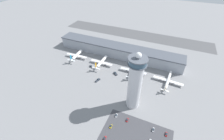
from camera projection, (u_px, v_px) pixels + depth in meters
name	position (u px, v px, depth m)	size (l,w,h in m)	color
ground_plane	(98.00, 82.00, 198.50)	(1000.00, 1000.00, 0.00)	gray
terminal_building	(118.00, 51.00, 243.12)	(203.71, 25.00, 18.77)	#A3A8B2
runway_strip	(134.00, 34.00, 313.92)	(305.56, 44.00, 0.01)	#515154
control_tower	(135.00, 83.00, 148.70)	(18.22, 18.22, 67.89)	silver
parking_lot_surface	(136.00, 137.00, 139.20)	(64.00, 40.00, 0.01)	#424247
airplane_gate_alpha	(76.00, 55.00, 240.12)	(35.88, 32.67, 14.57)	white
airplane_gate_bravo	(101.00, 62.00, 225.89)	(35.07, 35.00, 13.99)	white
airplane_gate_charlie	(133.00, 71.00, 210.36)	(37.66, 33.11, 12.53)	silver
airplane_gate_delta	(168.00, 81.00, 194.31)	(38.57, 41.49, 11.38)	white
service_truck_catering	(136.00, 73.00, 211.64)	(8.79, 4.36, 2.40)	black
service_truck_fuel	(115.00, 74.00, 210.30)	(7.63, 6.64, 2.73)	black
service_truck_baggage	(98.00, 80.00, 199.31)	(4.66, 8.15, 2.81)	black
service_truck_water	(91.00, 67.00, 223.19)	(7.59, 4.96, 2.55)	black
car_red_hatchback	(127.00, 120.00, 152.33)	(1.94, 4.44, 1.37)	black
car_grey_coupe	(105.00, 139.00, 137.03)	(1.90, 4.77, 1.43)	black
car_blue_compact	(166.00, 134.00, 140.36)	(1.77, 4.43, 1.49)	black
car_yellow_taxi	(111.00, 126.00, 146.71)	(1.85, 4.06, 1.49)	black
car_navy_sedan	(153.00, 130.00, 143.94)	(2.00, 4.49, 1.57)	black
car_black_suv	(116.00, 116.00, 156.49)	(1.88, 4.42, 1.46)	black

